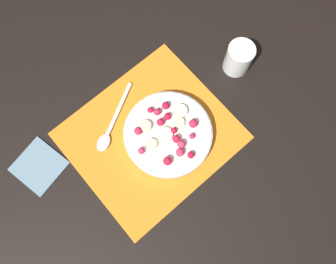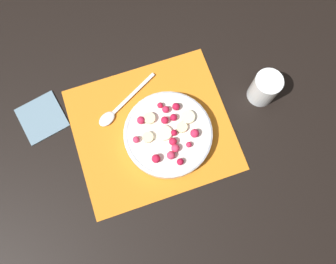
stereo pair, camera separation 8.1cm
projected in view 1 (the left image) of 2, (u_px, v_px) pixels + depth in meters
name	position (u px, v px, depth m)	size (l,w,h in m)	color
ground_plane	(151.00, 136.00, 0.85)	(3.00, 3.00, 0.00)	black
placemat	(151.00, 135.00, 0.85)	(0.40, 0.36, 0.01)	orange
fruit_bowl	(168.00, 134.00, 0.83)	(0.22, 0.22, 0.05)	silver
spoon	(109.00, 132.00, 0.85)	(0.19, 0.11, 0.01)	silver
drinking_glass	(240.00, 59.00, 0.86)	(0.07, 0.07, 0.09)	white
napkin	(39.00, 166.00, 0.83)	(0.13, 0.13, 0.01)	slate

